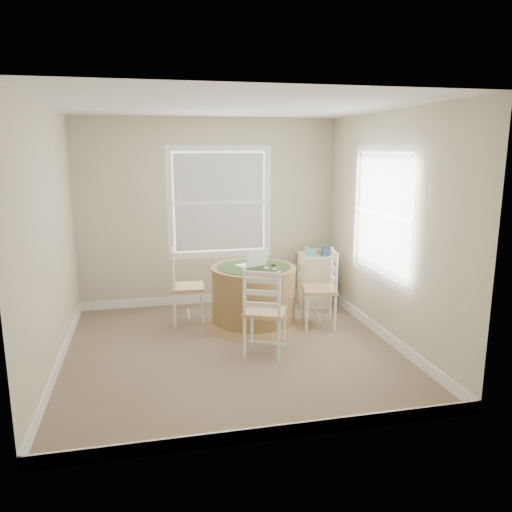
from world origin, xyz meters
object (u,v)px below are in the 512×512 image
object	(u,v)px
round_table	(254,293)
laptop	(252,263)
chair_left	(188,287)
chair_right	(319,289)
chair_near	(265,311)
corner_chest	(313,279)

from	to	relation	value
round_table	laptop	bearing A→B (deg)	110.04
chair_left	chair_right	world-z (taller)	same
chair_near	laptop	distance (m)	1.00
chair_near	chair_right	world-z (taller)	same
chair_near	laptop	size ratio (longest dim) A/B	2.24
round_table	corner_chest	xyz separation A→B (m)	(1.02, 0.66, -0.05)
corner_chest	chair_near	bearing A→B (deg)	-118.31
chair_left	laptop	world-z (taller)	laptop
chair_left	chair_near	size ratio (longest dim) A/B	1.00
round_table	chair_left	world-z (taller)	chair_left
round_table	chair_right	xyz separation A→B (m)	(0.79, -0.21, 0.06)
round_table	chair_right	world-z (taller)	chair_right
chair_left	corner_chest	distance (m)	1.86
round_table	chair_near	world-z (taller)	chair_near
chair_near	chair_right	distance (m)	1.11
laptop	corner_chest	distance (m)	1.27
round_table	laptop	size ratio (longest dim) A/B	2.92
chair_left	laptop	bearing A→B (deg)	-101.81
chair_right	laptop	xyz separation A→B (m)	(-0.80, 0.26, 0.31)
chair_left	corner_chest	xyz separation A→B (m)	(1.81, 0.40, -0.11)
round_table	laptop	world-z (taller)	laptop
chair_near	laptop	bearing A→B (deg)	-68.93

